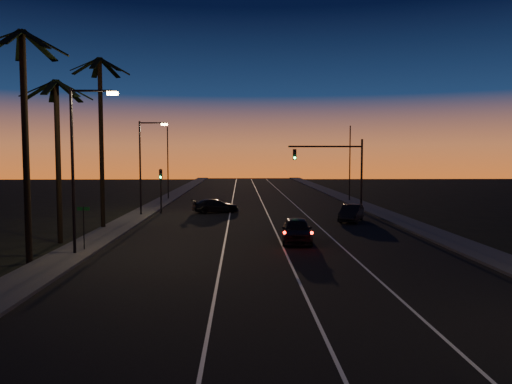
{
  "coord_description": "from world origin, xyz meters",
  "views": [
    {
      "loc": [
        -1.99,
        -7.01,
        5.38
      ],
      "look_at": [
        -1.09,
        22.27,
        3.28
      ],
      "focal_mm": 35.0,
      "sensor_mm": 36.0,
      "label": 1
    }
  ],
  "objects_px": {
    "signal_mast": "(337,163)",
    "lead_car": "(297,230)",
    "cross_car": "(215,206)",
    "right_car": "(351,213)"
  },
  "relations": [
    {
      "from": "signal_mast",
      "to": "cross_car",
      "type": "relative_size",
      "value": 1.47
    },
    {
      "from": "lead_car",
      "to": "right_car",
      "type": "distance_m",
      "value": 11.29
    },
    {
      "from": "signal_mast",
      "to": "lead_car",
      "type": "bearing_deg",
      "value": -109.13
    },
    {
      "from": "cross_car",
      "to": "signal_mast",
      "type": "bearing_deg",
      "value": -1.85
    },
    {
      "from": "right_car",
      "to": "signal_mast",
      "type": "bearing_deg",
      "value": 89.79
    },
    {
      "from": "signal_mast",
      "to": "lead_car",
      "type": "height_order",
      "value": "signal_mast"
    },
    {
      "from": "lead_car",
      "to": "cross_car",
      "type": "distance_m",
      "value": 17.64
    },
    {
      "from": "lead_car",
      "to": "right_car",
      "type": "bearing_deg",
      "value": 60.18
    },
    {
      "from": "signal_mast",
      "to": "right_car",
      "type": "distance_m",
      "value": 7.64
    },
    {
      "from": "right_car",
      "to": "lead_car",
      "type": "bearing_deg",
      "value": -119.82
    }
  ]
}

